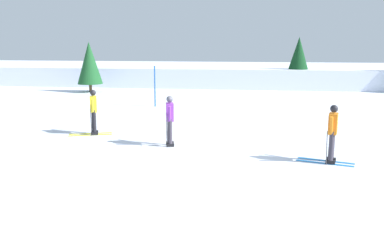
{
  "coord_description": "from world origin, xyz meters",
  "views": [
    {
      "loc": [
        1.33,
        -12.76,
        3.46
      ],
      "look_at": [
        -0.63,
        1.24,
        0.9
      ],
      "focal_mm": 37.64,
      "sensor_mm": 36.0,
      "label": 1
    }
  ],
  "objects_px": {
    "skier_purple": "(170,119)",
    "conifer_far_centre": "(299,59)",
    "trail_marker_pole": "(155,86)",
    "conifer_far_right": "(89,63)",
    "skier_yellow": "(93,111)",
    "skier_orange": "(332,132)"
  },
  "relations": [
    {
      "from": "skier_orange",
      "to": "conifer_far_centre",
      "type": "height_order",
      "value": "conifer_far_centre"
    },
    {
      "from": "skier_yellow",
      "to": "conifer_far_centre",
      "type": "height_order",
      "value": "conifer_far_centre"
    },
    {
      "from": "skier_yellow",
      "to": "trail_marker_pole",
      "type": "height_order",
      "value": "trail_marker_pole"
    },
    {
      "from": "conifer_far_centre",
      "to": "skier_yellow",
      "type": "bearing_deg",
      "value": -119.58
    },
    {
      "from": "skier_orange",
      "to": "conifer_far_centre",
      "type": "bearing_deg",
      "value": 86.31
    },
    {
      "from": "skier_yellow",
      "to": "trail_marker_pole",
      "type": "bearing_deg",
      "value": 83.86
    },
    {
      "from": "skier_purple",
      "to": "conifer_far_right",
      "type": "relative_size",
      "value": 0.49
    },
    {
      "from": "conifer_far_right",
      "to": "trail_marker_pole",
      "type": "bearing_deg",
      "value": -43.64
    },
    {
      "from": "skier_purple",
      "to": "conifer_far_centre",
      "type": "bearing_deg",
      "value": 70.79
    },
    {
      "from": "skier_purple",
      "to": "trail_marker_pole",
      "type": "xyz_separation_m",
      "value": [
        -2.44,
        8.28,
        0.19
      ]
    },
    {
      "from": "skier_purple",
      "to": "conifer_far_centre",
      "type": "xyz_separation_m",
      "value": [
        6.24,
        17.92,
        1.33
      ]
    },
    {
      "from": "trail_marker_pole",
      "to": "skier_purple",
      "type": "bearing_deg",
      "value": -73.59
    },
    {
      "from": "skier_orange",
      "to": "conifer_far_centre",
      "type": "distance_m",
      "value": 19.27
    },
    {
      "from": "trail_marker_pole",
      "to": "conifer_far_right",
      "type": "bearing_deg",
      "value": 136.36
    },
    {
      "from": "skier_orange",
      "to": "skier_yellow",
      "type": "distance_m",
      "value": 8.59
    },
    {
      "from": "skier_yellow",
      "to": "trail_marker_pole",
      "type": "xyz_separation_m",
      "value": [
        0.75,
        6.96,
        0.19
      ]
    },
    {
      "from": "skier_orange",
      "to": "skier_purple",
      "type": "relative_size",
      "value": 1.0
    },
    {
      "from": "skier_purple",
      "to": "conifer_far_centre",
      "type": "height_order",
      "value": "conifer_far_centre"
    },
    {
      "from": "skier_orange",
      "to": "conifer_far_right",
      "type": "relative_size",
      "value": 0.49
    },
    {
      "from": "skier_orange",
      "to": "trail_marker_pole",
      "type": "relative_size",
      "value": 0.78
    },
    {
      "from": "trail_marker_pole",
      "to": "conifer_far_centre",
      "type": "relative_size",
      "value": 0.57
    },
    {
      "from": "skier_purple",
      "to": "conifer_far_centre",
      "type": "distance_m",
      "value": 19.03
    }
  ]
}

